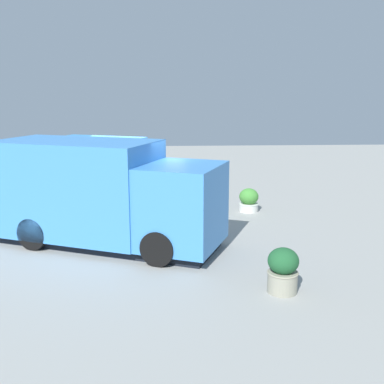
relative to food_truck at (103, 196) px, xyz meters
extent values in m
plane|color=#979893|center=(0.89, -0.74, -1.21)|extent=(40.00, 40.00, 0.00)
cube|color=#3E88D9|center=(0.26, 0.65, 0.15)|extent=(3.38, 4.34, 2.31)
cube|color=#3E88D9|center=(-0.79, -1.88, -0.07)|extent=(2.46, 2.28, 1.86)
cube|color=black|center=(-1.09, -2.63, 0.25)|extent=(1.54, 0.66, 0.71)
cube|color=black|center=(1.23, 0.25, 0.29)|extent=(0.83, 1.96, 0.81)
cube|color=#3B8DD5|center=(1.50, 0.13, 1.27)|extent=(1.44, 2.36, 0.03)
cube|color=black|center=(-0.05, -0.11, -1.11)|extent=(3.52, 5.44, 0.21)
cylinder|color=black|center=(-1.56, -1.33, -0.83)|extent=(0.50, 0.80, 0.77)
cylinder|color=black|center=(0.15, -2.04, -0.83)|extent=(0.50, 0.80, 0.77)
cylinder|color=black|center=(-0.33, 1.63, -0.83)|extent=(0.50, 0.80, 0.77)
cylinder|color=black|center=(1.38, 0.92, -0.83)|extent=(0.50, 0.80, 0.77)
ellipsoid|color=#795A4E|center=(4.95, -0.03, -1.14)|extent=(0.62, 0.57, 0.14)
cube|color=#795A4E|center=(4.73, 0.01, -1.15)|extent=(0.38, 0.21, 0.11)
cube|color=#795A4E|center=(4.78, -0.18, -1.15)|extent=(0.38, 0.21, 0.11)
cube|color=#347346|center=(4.95, -0.03, -0.83)|extent=(0.41, 0.32, 0.49)
sphere|color=brown|center=(4.95, -0.03, -0.49)|extent=(0.21, 0.21, 0.21)
sphere|color=olive|center=(4.95, -0.03, -0.46)|extent=(0.22, 0.22, 0.22)
cube|color=#347346|center=(4.78, 0.04, -0.77)|extent=(0.35, 0.18, 0.26)
cube|color=#347346|center=(4.84, -0.18, -0.77)|extent=(0.35, 0.18, 0.26)
cylinder|color=tan|center=(4.65, -0.12, -0.84)|extent=(0.31, 0.10, 0.09)
cube|color=#E65F37|center=(4.65, -0.12, -0.82)|extent=(0.26, 0.06, 0.02)
cylinder|color=gray|center=(-3.03, -3.66, -1.01)|extent=(0.56, 0.56, 0.40)
torus|color=gray|center=(-3.03, -3.66, -0.83)|extent=(0.58, 0.58, 0.04)
ellipsoid|color=#1E552D|center=(-3.03, -3.66, -0.60)|extent=(0.58, 0.58, 0.49)
sphere|color=red|center=(-2.86, -3.62, -0.45)|extent=(0.07, 0.07, 0.07)
sphere|color=red|center=(-3.16, -3.86, -0.53)|extent=(0.08, 0.08, 0.08)
sphere|color=red|center=(-3.18, -3.84, -0.52)|extent=(0.08, 0.08, 0.08)
cylinder|color=silver|center=(2.93, -4.08, -1.09)|extent=(0.59, 0.59, 0.25)
torus|color=silver|center=(2.93, -4.08, -0.97)|extent=(0.61, 0.61, 0.04)
ellipsoid|color=#459037|center=(2.93, -4.08, -0.74)|extent=(0.60, 0.60, 0.51)
sphere|color=#DA1E4C|center=(3.08, -3.94, -0.60)|extent=(0.05, 0.05, 0.05)
sphere|color=#CF313F|center=(2.74, -3.95, -0.64)|extent=(0.08, 0.08, 0.08)
sphere|color=#CB304F|center=(2.78, -4.22, -0.61)|extent=(0.05, 0.05, 0.05)
camera|label=1|loc=(-11.05, -1.53, 2.46)|focal=43.58mm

